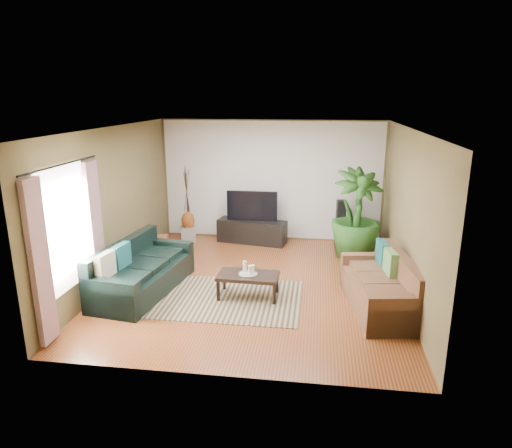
% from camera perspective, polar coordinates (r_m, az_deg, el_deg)
% --- Properties ---
extents(floor, '(5.50, 5.50, 0.00)m').
position_cam_1_polar(floor, '(8.11, -0.20, -7.54)').
color(floor, brown).
rests_on(floor, ground).
extents(ceiling, '(5.50, 5.50, 0.00)m').
position_cam_1_polar(ceiling, '(7.46, -0.21, 11.86)').
color(ceiling, white).
rests_on(ceiling, ground).
extents(wall_back, '(5.00, 0.00, 5.00)m').
position_cam_1_polar(wall_back, '(10.34, 1.94, 5.42)').
color(wall_back, brown).
rests_on(wall_back, ground).
extents(wall_front, '(5.00, 0.00, 5.00)m').
position_cam_1_polar(wall_front, '(5.09, -4.57, -5.73)').
color(wall_front, brown).
rests_on(wall_front, ground).
extents(wall_left, '(0.00, 5.50, 5.50)m').
position_cam_1_polar(wall_left, '(8.39, -17.39, 2.24)').
color(wall_left, brown).
rests_on(wall_left, ground).
extents(wall_right, '(0.00, 5.50, 5.50)m').
position_cam_1_polar(wall_right, '(7.74, 18.46, 1.05)').
color(wall_right, brown).
rests_on(wall_right, ground).
extents(backwall_panel, '(4.90, 0.00, 4.90)m').
position_cam_1_polar(backwall_panel, '(10.33, 1.94, 5.41)').
color(backwall_panel, white).
rests_on(backwall_panel, ground).
extents(window_pane, '(0.00, 1.80, 1.80)m').
position_cam_1_polar(window_pane, '(7.00, -22.72, -0.47)').
color(window_pane, white).
rests_on(window_pane, ground).
extents(curtain_near, '(0.08, 0.35, 2.20)m').
position_cam_1_polar(curtain_near, '(6.44, -25.41, -4.47)').
color(curtain_near, gray).
rests_on(curtain_near, ground).
extents(curtain_far, '(0.08, 0.35, 2.20)m').
position_cam_1_polar(curtain_far, '(7.67, -19.43, -0.72)').
color(curtain_far, gray).
rests_on(curtain_far, ground).
extents(curtain_rod, '(0.03, 1.90, 0.03)m').
position_cam_1_polar(curtain_rod, '(6.80, -23.16, 6.82)').
color(curtain_rod, black).
rests_on(curtain_rod, ground).
extents(sofa_left, '(1.20, 2.24, 0.85)m').
position_cam_1_polar(sofa_left, '(7.91, -13.95, -5.32)').
color(sofa_left, black).
rests_on(sofa_left, floor).
extents(sofa_right, '(1.12, 1.99, 0.85)m').
position_cam_1_polar(sofa_right, '(7.34, 15.21, -7.12)').
color(sofa_right, brown).
rests_on(sofa_right, floor).
extents(area_rug, '(2.43, 1.72, 0.01)m').
position_cam_1_polar(area_rug, '(7.58, -3.78, -9.26)').
color(area_rug, '#9F875D').
rests_on(area_rug, floor).
extents(coffee_table, '(1.00, 0.56, 0.40)m').
position_cam_1_polar(coffee_table, '(7.55, -0.99, -7.70)').
color(coffee_table, black).
rests_on(coffee_table, floor).
extents(candle_tray, '(0.30, 0.30, 0.01)m').
position_cam_1_polar(candle_tray, '(7.47, -1.00, -6.23)').
color(candle_tray, '#989993').
rests_on(candle_tray, coffee_table).
extents(candle_tall, '(0.06, 0.06, 0.20)m').
position_cam_1_polar(candle_tall, '(7.47, -1.43, -5.38)').
color(candle_tall, white).
rests_on(candle_tall, candle_tray).
extents(candle_mid, '(0.06, 0.06, 0.15)m').
position_cam_1_polar(candle_mid, '(7.40, -0.74, -5.77)').
color(candle_mid, white).
rests_on(candle_mid, candle_tray).
extents(candle_short, '(0.06, 0.06, 0.13)m').
position_cam_1_polar(candle_short, '(7.49, -0.40, -5.60)').
color(candle_short, beige).
rests_on(candle_short, candle_tray).
extents(tv_stand, '(1.59, 0.73, 0.51)m').
position_cam_1_polar(tv_stand, '(10.26, -0.50, -0.93)').
color(tv_stand, black).
rests_on(tv_stand, floor).
extents(television, '(1.13, 0.06, 0.67)m').
position_cam_1_polar(television, '(10.13, -0.49, 2.29)').
color(television, black).
rests_on(television, tv_stand).
extents(speaker_left, '(0.22, 0.24, 1.00)m').
position_cam_1_polar(speaker_left, '(10.39, -2.20, 0.66)').
color(speaker_left, black).
rests_on(speaker_left, floor).
extents(speaker_right, '(0.22, 0.23, 1.04)m').
position_cam_1_polar(speaker_right, '(10.06, 10.50, 0.02)').
color(speaker_right, black).
rests_on(speaker_right, floor).
extents(potted_plant, '(1.37, 1.37, 1.82)m').
position_cam_1_polar(potted_plant, '(9.40, 12.42, 1.24)').
color(potted_plant, '#23511B').
rests_on(potted_plant, floor).
extents(plant_pot, '(0.34, 0.34, 0.26)m').
position_cam_1_polar(plant_pot, '(9.62, 12.15, -3.25)').
color(plant_pot, black).
rests_on(plant_pot, floor).
extents(pedestal, '(0.40, 0.40, 0.32)m').
position_cam_1_polar(pedestal, '(10.53, -8.44, -1.22)').
color(pedestal, gray).
rests_on(pedestal, floor).
extents(vase, '(0.29, 0.29, 0.41)m').
position_cam_1_polar(vase, '(10.44, -8.51, 0.40)').
color(vase, '#94471A').
rests_on(vase, pedestal).
extents(side_table, '(0.52, 0.52, 0.48)m').
position_cam_1_polar(side_table, '(9.38, -12.39, -3.05)').
color(side_table, brown).
rests_on(side_table, floor).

